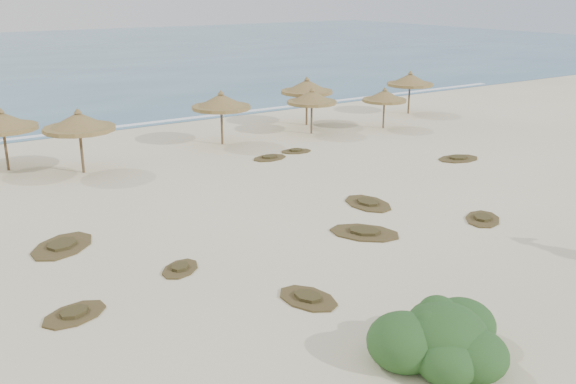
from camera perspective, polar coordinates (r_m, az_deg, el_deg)
ground at (r=21.06m, az=8.97°, el=-6.67°), size 160.00×160.00×0.00m
foam_line at (r=42.99m, az=-14.97°, el=5.61°), size 70.00×0.60×0.01m
palapa_1 at (r=34.01m, az=-24.07°, el=5.70°), size 3.97×3.97×3.11m
palapa_2 at (r=32.24m, az=-18.10°, el=5.88°), size 3.56×3.56×3.18m
palapa_3 at (r=36.64m, az=-5.97°, el=7.93°), size 4.26×4.26×3.12m
palapa_4 at (r=39.27m, az=2.13°, el=8.36°), size 3.91×3.91×2.84m
palapa_5 at (r=41.30m, az=8.58°, el=8.40°), size 2.97×2.97×2.62m
palapa_6 at (r=41.82m, az=1.69°, el=9.28°), size 4.20×4.20×3.16m
palapa_7 at (r=46.51m, az=10.80°, el=9.72°), size 4.01×4.01×3.03m
bush at (r=16.32m, az=13.56°, el=-12.55°), size 3.63×3.19×1.62m
scrub_0 at (r=18.91m, az=-18.46°, el=-10.23°), size 2.22×1.81×0.16m
scrub_1 at (r=23.72m, az=-19.43°, el=-4.51°), size 3.19×3.15×0.16m
scrub_2 at (r=20.93m, az=-9.56°, el=-6.71°), size 1.88×1.82×0.16m
scrub_3 at (r=26.87m, az=7.12°, el=-0.99°), size 1.81×2.59×0.16m
scrub_4 at (r=26.02m, az=16.92°, el=-2.28°), size 2.37×2.26×0.16m
scrub_5 at (r=34.81m, az=14.91°, el=2.91°), size 2.52×1.82×0.16m
scrub_7 at (r=33.82m, az=-1.65°, el=3.08°), size 2.08×1.47×0.16m
scrub_9 at (r=23.72m, az=6.81°, el=-3.57°), size 2.94×3.13×0.16m
scrub_10 at (r=35.19m, az=0.71°, el=3.67°), size 1.93×1.50×0.16m
scrub_11 at (r=18.82m, az=1.77°, el=-9.39°), size 1.68×2.23×0.16m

